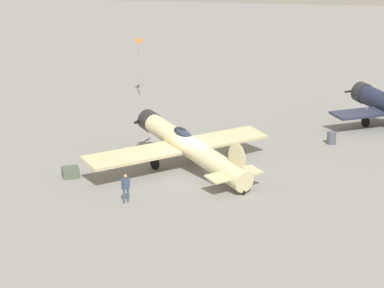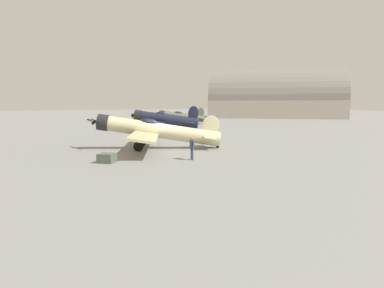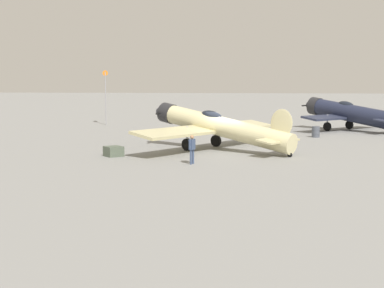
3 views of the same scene
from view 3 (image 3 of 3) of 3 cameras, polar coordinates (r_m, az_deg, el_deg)
The scene contains 7 objects.
ground_plane at distance 35.69m, azimuth 3.34°, elevation -0.70°, with size 400.00×400.00×0.00m, color gray.
airplane_foreground at distance 35.86m, azimuth 2.65°, elevation 1.86°, with size 11.90×10.10×3.02m.
airplane_mid_apron at distance 52.29m, azimuth 16.08°, elevation 3.11°, with size 9.13×9.11×3.67m.
ground_crew_mechanic at distance 29.65m, azimuth 0.00°, elevation -0.27°, with size 0.59×0.34×1.59m.
equipment_crate at distance 33.19m, azimuth -8.18°, elevation -0.76°, with size 1.38×1.38×0.60m.
fuel_drum at distance 45.44m, azimuth 12.77°, elevation 1.24°, with size 0.67×0.67×0.89m.
windsock_mast at distance 59.14m, azimuth -9.09°, elevation 7.10°, with size 2.21×1.27×5.69m.
Camera 3 is at (-35.30, -2.86, 4.40)m, focal length 51.17 mm.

